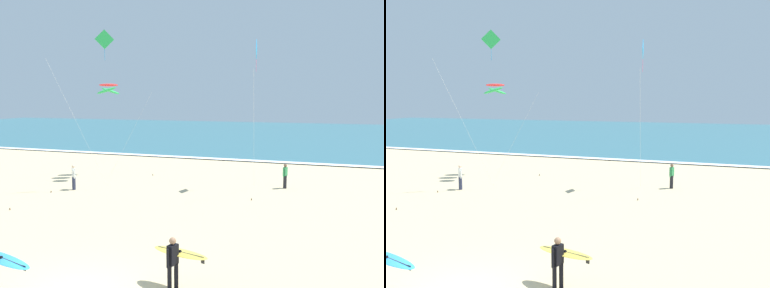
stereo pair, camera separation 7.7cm
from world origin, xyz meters
TOP-DOWN VIEW (x-y plane):
  - ocean_water at (0.00, 56.47)m, footprint 160.00×60.00m
  - shoreline_foam at (0.00, 26.77)m, footprint 160.00×1.08m
  - surfer_trailing at (2.63, 1.40)m, footprint 2.05×1.16m
  - kite_diamond_emerald_near at (-6.62, 12.56)m, footprint 3.28×2.47m
  - kite_diamond_cobalt_mid at (2.32, 15.91)m, footprint 0.58×3.88m
  - kite_arc_scarlet_high at (-8.53, 16.33)m, footprint 4.11×3.16m
  - bystander_white_top at (-8.42, 11.68)m, footprint 0.39×0.36m
  - bystander_green_top at (4.21, 16.49)m, footprint 0.28×0.47m

SIDE VIEW (x-z plane):
  - ocean_water at x=0.00m, z-range 0.00..0.08m
  - shoreline_foam at x=0.00m, z-range 0.08..0.09m
  - bystander_white_top at x=-8.42m, z-range 0.02..1.61m
  - bystander_green_top at x=4.21m, z-range 0.02..1.61m
  - surfer_trailing at x=2.63m, z-range 0.19..1.90m
  - kite_arc_scarlet_high at x=-8.53m, z-range 3.04..9.88m
  - kite_diamond_cobalt_mid at x=2.32m, z-range 3.79..13.25m
  - kite_diamond_emerald_near at x=-6.62m, z-range 4.04..14.03m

